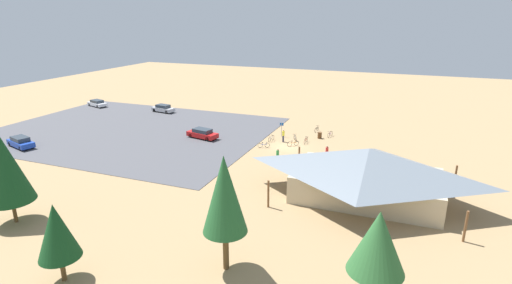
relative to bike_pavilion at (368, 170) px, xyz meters
name	(u,v)px	position (x,y,z in m)	size (l,w,h in m)	color
ground	(287,147)	(11.86, -12.63, -2.92)	(160.00, 160.00, 0.00)	#9E7F56
parking_lot_asphalt	(132,130)	(36.84, -11.57, -2.89)	(41.53, 32.08, 0.05)	#4C4C51
bike_pavilion	(368,170)	(0.00, 0.00, 0.00)	(16.94, 11.08, 5.14)	#C6B28E
trash_bin	(320,135)	(8.65, -18.09, -2.47)	(0.60, 0.60, 0.90)	brown
lot_sign	(282,127)	(14.11, -16.92, -1.51)	(0.56, 0.08, 2.20)	#99999E
pine_mideast	(378,242)	(-2.25, 15.98, 1.79)	(3.39, 3.39, 6.70)	brown
pine_far_east	(224,195)	(7.79, 15.36, 2.80)	(3.10, 3.10, 8.53)	brown
pine_midwest	(6,169)	(27.69, 15.95, 2.02)	(3.91, 3.91, 7.84)	brown
pine_west	(57,231)	(17.45, 20.57, 0.82)	(2.76, 2.76, 5.69)	brown
bicycle_blue_edge_north	(264,145)	(14.73, -11.07, -2.56)	(1.48, 0.77, 0.78)	black
bicycle_silver_yard_front	(295,138)	(11.65, -15.69, -2.53)	(0.90, 1.60, 0.86)	black
bicycle_white_lone_east	(271,138)	(14.79, -14.28, -2.53)	(0.48, 1.80, 0.87)	black
bicycle_orange_edge_south	(293,143)	(11.25, -13.23, -2.55)	(1.30, 1.19, 0.82)	black
bicycle_red_mid_cluster	(306,140)	(9.96, -15.22, -2.54)	(0.48, 1.82, 0.82)	black
bicycle_purple_yard_right	(330,134)	(7.38, -19.48, -2.54)	(0.56, 1.63, 0.85)	black
bicycle_black_near_sign	(317,129)	(9.86, -21.39, -2.54)	(0.48, 1.76, 0.88)	black
car_white_mid_lot	(97,103)	(54.04, -23.13, -2.22)	(4.66, 2.95, 1.28)	white
car_red_near_entry	(202,134)	(24.52, -11.82, -2.17)	(4.95, 2.72, 1.41)	red
car_silver_by_curb	(163,108)	(39.23, -23.74, -2.18)	(4.58, 2.33, 1.39)	#BCBCC1
car_blue_aisle_side	(21,142)	(45.44, 0.83, -2.15)	(4.88, 2.99, 1.46)	#1E42B2
visitor_crossing_yard	(327,152)	(5.89, -9.80, -2.00)	(0.36, 0.36, 1.75)	#2D3347
visitor_near_lot	(278,155)	(11.20, -6.35, -1.99)	(0.38, 0.36, 1.76)	#2D3347
visitor_at_bikes	(283,135)	(13.07, -14.51, -1.95)	(0.36, 0.38, 1.84)	#2D3347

